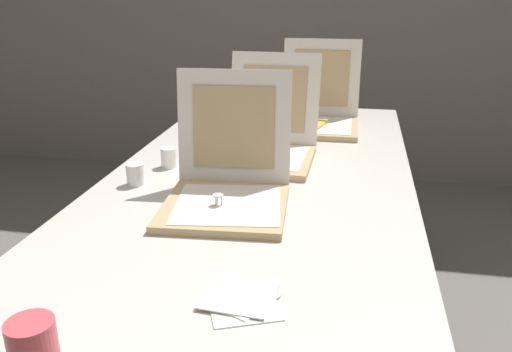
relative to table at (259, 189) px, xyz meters
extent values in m
cube|color=beige|center=(0.00, 0.00, 0.03)|extent=(0.97, 2.09, 0.03)
cylinder|color=#38383D|center=(-0.42, 0.97, -0.33)|extent=(0.04, 0.04, 0.69)
cylinder|color=#38383D|center=(0.42, 0.97, -0.33)|extent=(0.04, 0.04, 0.69)
cube|color=tan|center=(-0.04, -0.29, 0.06)|extent=(0.36, 0.36, 0.02)
cube|color=silver|center=(-0.03, -0.29, 0.07)|extent=(0.32, 0.32, 0.00)
cube|color=silver|center=(-0.06, -0.10, 0.23)|extent=(0.34, 0.06, 0.33)
cube|color=tan|center=(-0.06, -0.11, 0.23)|extent=(0.24, 0.04, 0.24)
cylinder|color=white|center=(-0.06, -0.30, 0.10)|extent=(0.03, 0.03, 0.00)
cylinder|color=white|center=(-0.05, -0.30, 0.08)|extent=(0.01, 0.01, 0.03)
cylinder|color=white|center=(-0.06, -0.29, 0.08)|extent=(0.01, 0.01, 0.03)
cylinder|color=white|center=(-0.06, -0.31, 0.08)|extent=(0.00, 0.01, 0.03)
cube|color=tan|center=(-0.01, 0.14, 0.06)|extent=(0.34, 0.34, 0.02)
cube|color=silver|center=(-0.01, 0.15, 0.07)|extent=(0.29, 0.29, 0.00)
cube|color=silver|center=(-0.01, 0.35, 0.23)|extent=(0.34, 0.10, 0.32)
cube|color=tan|center=(-0.01, 0.35, 0.23)|extent=(0.24, 0.07, 0.23)
cube|color=#E0B266|center=(-0.02, 0.14, 0.07)|extent=(0.13, 0.14, 0.01)
cube|color=tan|center=(0.02, 0.18, 0.08)|extent=(0.08, 0.07, 0.02)
sphere|color=orange|center=(-0.03, 0.10, 0.08)|extent=(0.02, 0.02, 0.02)
cube|color=tan|center=(0.14, 0.61, 0.06)|extent=(0.34, 0.34, 0.02)
cube|color=silver|center=(0.14, 0.60, 0.07)|extent=(0.29, 0.29, 0.00)
cube|color=silver|center=(0.14, 0.78, 0.23)|extent=(0.34, 0.03, 0.34)
cube|color=tan|center=(0.14, 0.78, 0.23)|extent=(0.24, 0.02, 0.24)
cube|color=#E5B74C|center=(0.12, 0.57, 0.07)|extent=(0.11, 0.15, 0.01)
cube|color=tan|center=(0.14, 0.64, 0.08)|extent=(0.08, 0.04, 0.02)
sphere|color=#2D6628|center=(0.09, 0.54, 0.08)|extent=(0.02, 0.02, 0.02)
sphere|color=#2D6628|center=(0.10, 0.56, 0.08)|extent=(0.02, 0.02, 0.02)
cylinder|color=white|center=(-0.32, 0.04, 0.08)|extent=(0.05, 0.05, 0.07)
cylinder|color=white|center=(-0.36, -0.14, 0.08)|extent=(0.05, 0.05, 0.07)
cylinder|color=white|center=(-0.26, 0.31, 0.08)|extent=(0.05, 0.05, 0.07)
cylinder|color=#D14C56|center=(-0.18, -0.97, 0.10)|extent=(0.08, 0.08, 0.10)
cube|color=white|center=(0.10, -0.72, 0.05)|extent=(0.17, 0.17, 0.00)
cube|color=white|center=(0.09, -0.70, 0.05)|extent=(0.15, 0.15, 0.00)
cube|color=white|center=(0.09, -0.69, 0.05)|extent=(0.15, 0.15, 0.00)
camera|label=1|loc=(0.29, -1.58, 0.64)|focal=37.36mm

